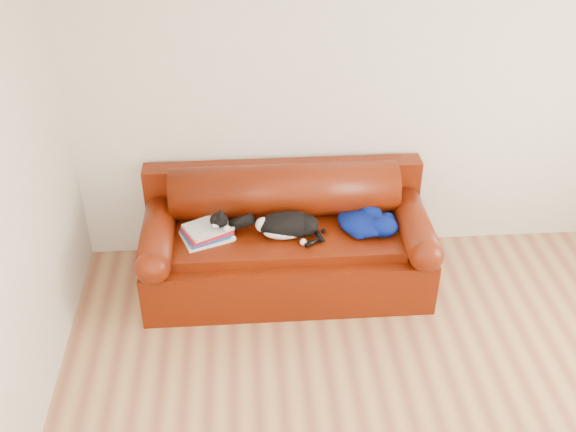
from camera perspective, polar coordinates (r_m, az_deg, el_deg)
name	(u,v)px	position (r m, az deg, el deg)	size (l,w,h in m)	color
room_shell	(483,198)	(3.24, 16.15, 1.46)	(4.52, 4.02, 2.61)	beige
sofa_base	(287,258)	(5.09, -0.12, -3.58)	(2.10, 0.90, 0.50)	#3B0C02
sofa_back	(284,207)	(5.12, -0.31, 0.78)	(2.10, 1.01, 0.88)	#3B0C02
book_stack	(207,232)	(4.86, -6.87, -1.36)	(0.40, 0.36, 0.10)	white
cat	(287,226)	(4.83, -0.12, -0.82)	(0.61, 0.31, 0.23)	black
blanket	(367,222)	(4.95, 6.67, -0.51)	(0.45, 0.41, 0.14)	#021047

